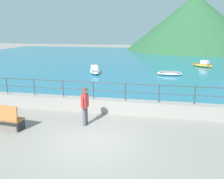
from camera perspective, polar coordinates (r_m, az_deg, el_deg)
ground_plane at (r=8.88m, az=-5.03°, el=-12.97°), size 120.00×120.00×0.00m
promenade_wall at (r=11.60m, az=-0.73°, el=-4.19°), size 20.00×0.56×0.70m
railing at (r=11.32m, az=-0.75°, el=0.45°), size 18.44×0.04×0.90m
lake_water at (r=33.70m, az=7.19°, el=7.76°), size 64.00×44.32×0.06m
hill_main at (r=52.42m, az=20.29°, el=15.73°), size 28.57×28.57×11.44m
bench_main at (r=10.68m, az=-26.20°, el=-6.32°), size 1.74×0.71×1.13m
person_walking at (r=9.92m, az=-6.96°, el=-3.83°), size 0.38×0.57×1.75m
boat_1 at (r=28.00m, az=22.27°, el=5.95°), size 2.40×2.06×0.76m
boat_2 at (r=21.63m, az=14.55°, el=4.06°), size 2.31×0.92×0.36m
boat_3 at (r=21.96m, az=-4.49°, el=4.84°), size 1.71×2.47×0.76m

